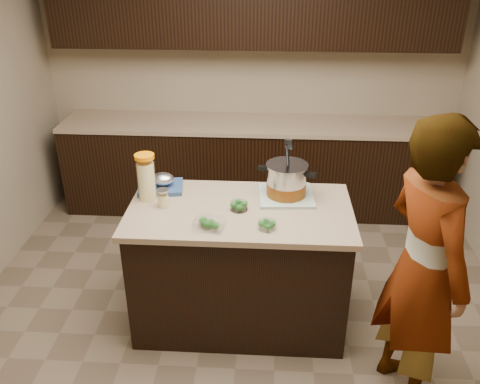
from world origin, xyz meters
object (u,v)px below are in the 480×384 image
at_px(island, 240,265).
at_px(person, 423,269).
at_px(lemonade_pitcher, 146,179).
at_px(stock_pot, 286,182).

relative_size(island, person, 0.83).
distance_m(lemonade_pitcher, person, 1.80).
bearing_deg(stock_pot, person, -31.45).
height_order(island, stock_pot, stock_pot).
height_order(island, lemonade_pitcher, lemonade_pitcher).
relative_size(stock_pot, lemonade_pitcher, 1.26).
relative_size(stock_pot, person, 0.23).
height_order(island, person, person).
distance_m(stock_pot, person, 1.06).
bearing_deg(lemonade_pitcher, island, -9.22).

